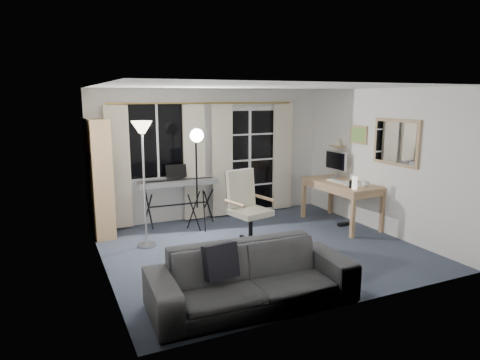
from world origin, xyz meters
The scene contains 17 objects.
floor centered at (0.00, 0.00, -0.01)m, with size 4.50×4.00×0.02m, color #323A4A.
window centered at (-1.05, 1.97, 1.50)m, with size 1.20×0.08×1.40m.
french_door centered at (0.75, 1.97, 1.03)m, with size 1.32×0.09×2.11m.
curtains centered at (-0.14, 1.88, 1.09)m, with size 3.60×0.07×2.13m.
bookshelf centered at (-2.12, 1.74, 0.91)m, with size 0.35×0.91×1.92m.
torchiere_lamp centered at (-1.54, 0.83, 1.54)m, with size 0.39×0.39×1.91m.
keyboard_piano centered at (-0.77, 1.70, 0.76)m, with size 1.40×0.70×1.01m.
studio_light centered at (-0.58, 1.20, 1.44)m, with size 0.37×0.38×1.80m.
office_chair centered at (-0.15, 0.24, 0.69)m, with size 0.81×0.79×1.17m.
desk centered at (1.88, 0.52, 0.68)m, with size 0.78×1.48×0.78m.
monitor centered at (2.08, 0.97, 1.07)m, with size 0.19×0.56×0.49m.
desk_clutter centered at (1.82, 0.29, 0.61)m, with size 0.44×0.89×0.98m.
mug centered at (1.98, 0.02, 0.84)m, with size 0.13×0.10×0.13m, color silver.
wall_mirror centered at (2.22, -0.35, 1.55)m, with size 0.04×0.94×0.74m.
framed_print centered at (2.23, 0.55, 1.60)m, with size 0.03×0.42×0.32m.
wall_shelf centered at (2.16, 1.05, 1.41)m, with size 0.16×0.30×0.18m.
sofa centered at (-0.91, -1.55, 0.44)m, with size 2.27×0.76×0.88m.
Camera 1 is at (-2.85, -5.47, 2.25)m, focal length 32.00 mm.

